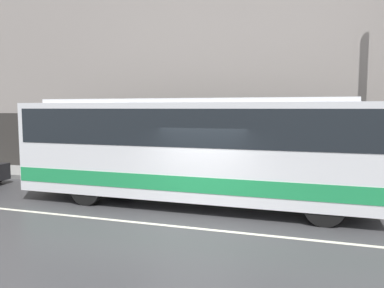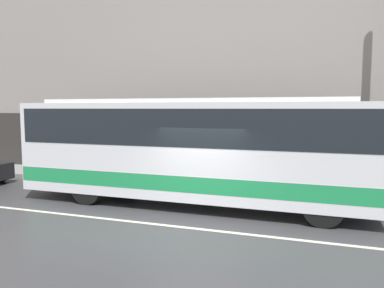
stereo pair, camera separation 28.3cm
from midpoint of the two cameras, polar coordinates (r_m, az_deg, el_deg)
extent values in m
plane|color=#38383A|center=(9.79, -1.08, -12.67)|extent=(60.00, 60.00, 0.00)
cube|color=gray|center=(14.58, 5.45, -6.26)|extent=(60.00, 2.29, 0.18)
cube|color=gray|center=(15.81, 6.69, 16.12)|extent=(60.00, 0.30, 11.95)
cube|color=#2D2B28|center=(15.47, 6.38, -0.67)|extent=(60.00, 0.06, 2.80)
cube|color=beige|center=(9.79, -1.08, -12.65)|extent=(54.00, 0.14, 0.01)
cube|color=silver|center=(11.77, -0.71, -0.69)|extent=(11.09, 2.51, 2.87)
cube|color=#1E8C4C|center=(11.90, -0.70, -4.93)|extent=(11.03, 2.54, 0.45)
cube|color=black|center=(11.71, -0.71, 2.75)|extent=(10.76, 2.53, 1.09)
cube|color=silver|center=(11.70, -0.72, 6.59)|extent=(9.43, 2.14, 0.12)
cylinder|color=black|center=(10.33, 18.76, -8.97)|extent=(1.05, 0.28, 1.05)
cylinder|color=black|center=(12.47, 18.58, -6.49)|extent=(1.05, 0.28, 1.05)
cylinder|color=black|center=(12.38, -16.41, -6.51)|extent=(1.05, 0.28, 1.05)
cylinder|color=black|center=(14.21, -11.45, -4.86)|extent=(1.05, 0.28, 1.05)
camera|label=1|loc=(0.14, -90.69, -0.07)|focal=35.00mm
camera|label=2|loc=(0.14, 89.31, 0.07)|focal=35.00mm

